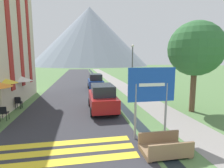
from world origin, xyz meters
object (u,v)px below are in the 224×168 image
at_px(footbridge, 164,148).
at_px(streetlamp, 132,65).
at_px(cafe_chair_far_right, 18,101).
at_px(parked_car_far, 95,82).
at_px(cafe_umbrella_middle_yellow, 0,80).
at_px(cafe_chair_middle, 3,107).
at_px(parked_car_near, 102,98).
at_px(tree_by_path, 196,49).
at_px(road_sign, 152,91).
at_px(cafe_chair_near_left, 4,112).
at_px(person_seated_far, 2,101).
at_px(cafe_chair_far_left, 18,102).
at_px(cafe_umbrella_rear_white, 19,78).

xyz_separation_m(footbridge, streetlamp, (2.23, 11.62, 2.74)).
height_order(cafe_chair_far_right, streetlamp, streetlamp).
bearing_deg(parked_car_far, cafe_umbrella_middle_yellow, -128.67).
bearing_deg(parked_car_far, cafe_chair_middle, -128.07).
distance_m(parked_car_near, cafe_chair_far_right, 6.15).
height_order(cafe_chair_middle, cafe_chair_far_right, same).
bearing_deg(tree_by_path, road_sign, -142.76).
bearing_deg(cafe_chair_near_left, person_seated_far, 136.94).
xyz_separation_m(parked_car_near, cafe_umbrella_middle_yellow, (-6.39, 0.33, 1.29)).
xyz_separation_m(cafe_umbrella_middle_yellow, tree_by_path, (12.34, -1.58, 1.96)).
bearing_deg(cafe_chair_far_right, road_sign, -48.51).
distance_m(cafe_chair_middle, tree_by_path, 12.89).
relative_size(cafe_chair_near_left, person_seated_far, 0.67).
bearing_deg(parked_car_near, tree_by_path, -11.86).
height_order(footbridge, cafe_chair_far_right, cafe_chair_far_right).
bearing_deg(streetlamp, tree_by_path, -72.95).
bearing_deg(tree_by_path, streetlamp, 107.05).
bearing_deg(parked_car_far, road_sign, -84.19).
xyz_separation_m(parked_car_far, cafe_chair_far_right, (-6.18, -7.00, -0.39)).
bearing_deg(cafe_chair_near_left, streetlamp, 58.40).
xyz_separation_m(cafe_chair_far_right, person_seated_far, (-0.78, -0.61, 0.19)).
relative_size(road_sign, cafe_umbrella_middle_yellow, 1.31).
distance_m(parked_car_far, cafe_umbrella_middle_yellow, 10.72).
bearing_deg(tree_by_path, parked_car_far, 119.93).
bearing_deg(cafe_chair_far_left, streetlamp, 26.64).
distance_m(footbridge, person_seated_far, 10.84).
bearing_deg(footbridge, cafe_chair_far_right, 134.82).
relative_size(cafe_umbrella_middle_yellow, person_seated_far, 1.89).
xyz_separation_m(cafe_chair_middle, cafe_chair_far_left, (0.52, 1.19, 0.00)).
bearing_deg(cafe_chair_near_left, road_sign, -1.97).
xyz_separation_m(road_sign, cafe_chair_far_left, (-7.41, 5.98, -1.63)).
distance_m(footbridge, parked_car_near, 6.18).
bearing_deg(cafe_chair_near_left, tree_by_path, 22.42).
height_order(cafe_umbrella_rear_white, person_seated_far, cafe_umbrella_rear_white).
bearing_deg(streetlamp, cafe_chair_near_left, -145.16).
relative_size(footbridge, cafe_chair_middle, 2.00).
bearing_deg(tree_by_path, person_seated_far, 169.78).
relative_size(footbridge, cafe_chair_far_left, 2.00).
relative_size(footbridge, cafe_chair_near_left, 2.00).
xyz_separation_m(parked_car_far, tree_by_path, (5.69, -9.89, 3.26)).
bearing_deg(streetlamp, parked_car_near, -123.90).
xyz_separation_m(cafe_chair_middle, cafe_chair_near_left, (0.51, -1.24, 0.00)).
distance_m(person_seated_far, tree_by_path, 13.31).
height_order(cafe_chair_far_right, tree_by_path, tree_by_path).
distance_m(cafe_umbrella_middle_yellow, person_seated_far, 1.68).
distance_m(cafe_chair_far_right, cafe_umbrella_middle_yellow, 2.19).
bearing_deg(cafe_chair_near_left, cafe_chair_far_left, 113.36).
bearing_deg(cafe_chair_far_right, person_seated_far, -151.07).
distance_m(footbridge, cafe_chair_near_left, 8.90).
xyz_separation_m(cafe_chair_middle, tree_by_path, (12.28, -1.48, 3.65)).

